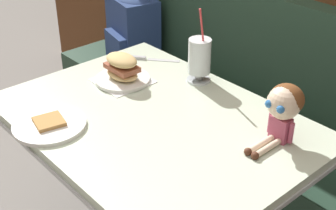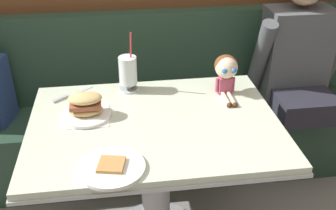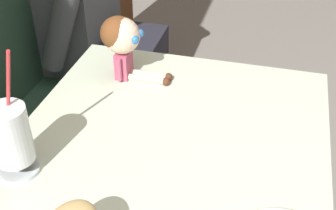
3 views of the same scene
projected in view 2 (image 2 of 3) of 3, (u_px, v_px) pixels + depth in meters
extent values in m
cube|color=#233D2D|center=(146.00, 141.00, 2.54)|extent=(2.60, 0.48, 0.45)
cube|color=#233D2D|center=(141.00, 56.00, 2.45)|extent=(2.60, 0.10, 0.55)
cube|color=beige|center=(154.00, 124.00, 1.78)|extent=(1.10, 0.80, 0.03)
cube|color=#B7BABF|center=(155.00, 129.00, 1.79)|extent=(1.11, 0.81, 0.02)
cylinder|color=#A5A8AD|center=(156.00, 186.00, 1.96)|extent=(0.14, 0.14, 0.65)
cylinder|color=white|center=(112.00, 168.00, 1.48)|extent=(0.25, 0.25, 0.01)
cube|color=#B78447|center=(111.00, 164.00, 1.48)|extent=(0.11, 0.11, 0.01)
cylinder|color=silver|center=(129.00, 89.00, 2.03)|extent=(0.10, 0.10, 0.01)
cylinder|color=silver|center=(129.00, 86.00, 2.02)|extent=(0.03, 0.03, 0.03)
cylinder|color=silver|center=(128.00, 70.00, 1.98)|extent=(0.09, 0.09, 0.14)
cylinder|color=brown|center=(128.00, 73.00, 1.98)|extent=(0.08, 0.08, 0.12)
cylinder|color=#DB383D|center=(131.00, 52.00, 1.92)|extent=(0.02, 0.05, 0.22)
cube|color=white|center=(87.00, 116.00, 1.81)|extent=(0.20, 0.20, 0.00)
cylinder|color=white|center=(87.00, 115.00, 1.80)|extent=(0.22, 0.22, 0.01)
ellipsoid|color=tan|center=(86.00, 110.00, 1.79)|extent=(0.15, 0.10, 0.04)
cube|color=#995138|center=(86.00, 105.00, 1.78)|extent=(0.14, 0.09, 0.02)
ellipsoid|color=tan|center=(85.00, 98.00, 1.76)|extent=(0.15, 0.10, 0.04)
cube|color=silver|center=(81.00, 91.00, 2.02)|extent=(0.12, 0.10, 0.00)
cube|color=#B2B5BA|center=(60.00, 99.00, 1.94)|extent=(0.08, 0.07, 0.01)
cube|color=#B74C6B|center=(225.00, 85.00, 1.98)|extent=(0.06, 0.04, 0.08)
sphere|color=beige|center=(226.00, 67.00, 1.93)|extent=(0.11, 0.11, 0.11)
ellipsoid|color=brown|center=(226.00, 65.00, 1.94)|extent=(0.11, 0.10, 0.10)
sphere|color=#2D6BB2|center=(225.00, 71.00, 1.89)|extent=(0.03, 0.03, 0.03)
sphere|color=#2D6BB2|center=(234.00, 71.00, 1.89)|extent=(0.03, 0.03, 0.03)
cylinder|color=beige|center=(226.00, 99.00, 1.93)|extent=(0.02, 0.12, 0.02)
cylinder|color=beige|center=(232.00, 99.00, 1.93)|extent=(0.02, 0.12, 0.02)
sphere|color=#4C2819|center=(229.00, 105.00, 1.88)|extent=(0.03, 0.03, 0.03)
sphere|color=#4C2819|center=(235.00, 105.00, 1.88)|extent=(0.03, 0.03, 0.03)
cylinder|color=#B74C6B|center=(217.00, 85.00, 1.98)|extent=(0.02, 0.02, 0.07)
cylinder|color=#B74C6B|center=(233.00, 84.00, 1.99)|extent=(0.02, 0.02, 0.07)
cube|color=#4C5156|center=(294.00, 56.00, 2.41)|extent=(0.38, 0.24, 0.58)
cube|color=#23232D|center=(301.00, 102.00, 2.37)|extent=(0.34, 0.36, 0.14)
cylinder|color=#4C5156|center=(261.00, 57.00, 2.33)|extent=(0.09, 0.25, 0.48)
cylinder|color=#4C5156|center=(335.00, 53.00, 2.38)|extent=(0.09, 0.25, 0.48)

